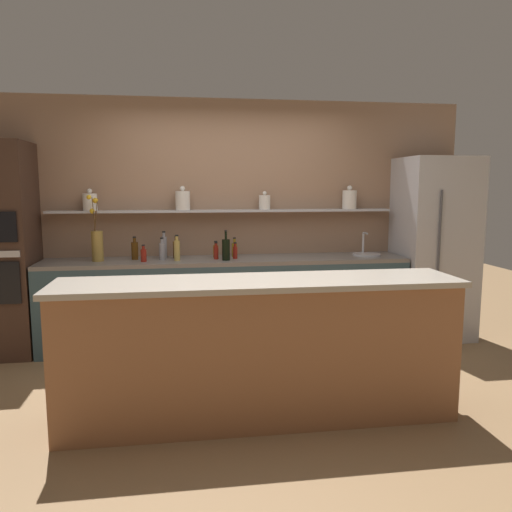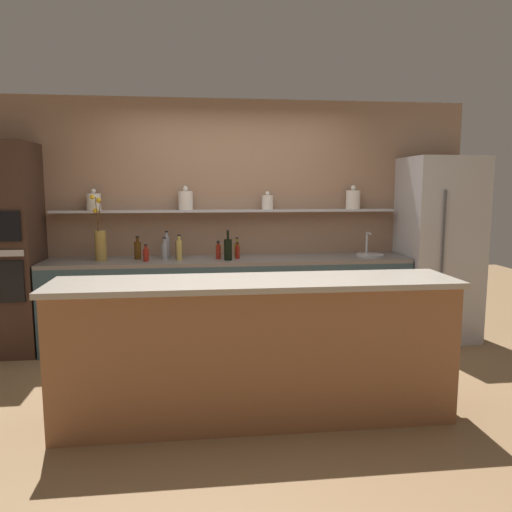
{
  "view_description": "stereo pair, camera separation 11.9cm",
  "coord_description": "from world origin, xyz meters",
  "px_view_note": "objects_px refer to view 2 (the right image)",
  "views": [
    {
      "loc": [
        -0.53,
        -3.92,
        1.66
      ],
      "look_at": [
        0.11,
        0.36,
        1.06
      ],
      "focal_mm": 35.0,
      "sensor_mm": 36.0,
      "label": 1
    },
    {
      "loc": [
        -0.41,
        -3.94,
        1.66
      ],
      "look_at": [
        0.11,
        0.36,
        1.06
      ],
      "focal_mm": 35.0,
      "sensor_mm": 36.0,
      "label": 2
    }
  ],
  "objects_px": {
    "bottle_sauce_0": "(218,252)",
    "bottle_sauce_9": "(237,252)",
    "bottle_spirit_1": "(179,249)",
    "bottle_wine_3": "(228,249)",
    "flower_vase": "(100,242)",
    "bottle_oil_5": "(237,249)",
    "sink_fixture": "(370,254)",
    "bottle_spirit_10": "(167,246)",
    "refrigerator": "(438,249)",
    "bottle_sauce_8": "(146,254)",
    "bottle_spirit_6": "(165,250)",
    "bottle_spirit_7": "(179,249)",
    "bottle_spirit_2": "(138,250)",
    "bottle_sauce_4": "(218,250)",
    "oven_tower": "(6,249)"
  },
  "relations": [
    {
      "from": "bottle_spirit_2",
      "to": "bottle_wine_3",
      "type": "height_order",
      "value": "bottle_wine_3"
    },
    {
      "from": "bottle_sauce_4",
      "to": "bottle_spirit_10",
      "type": "xyz_separation_m",
      "value": [
        -0.54,
        0.02,
        0.05
      ]
    },
    {
      "from": "oven_tower",
      "to": "bottle_spirit_2",
      "type": "bearing_deg",
      "value": 2.62
    },
    {
      "from": "sink_fixture",
      "to": "bottle_sauce_8",
      "type": "distance_m",
      "value": 2.38
    },
    {
      "from": "bottle_oil_5",
      "to": "bottle_spirit_6",
      "type": "height_order",
      "value": "bottle_spirit_6"
    },
    {
      "from": "bottle_sauce_9",
      "to": "bottle_spirit_10",
      "type": "height_order",
      "value": "bottle_spirit_10"
    },
    {
      "from": "bottle_spirit_1",
      "to": "bottle_sauce_4",
      "type": "height_order",
      "value": "bottle_spirit_1"
    },
    {
      "from": "bottle_spirit_10",
      "to": "bottle_spirit_1",
      "type": "bearing_deg",
      "value": -56.28
    },
    {
      "from": "sink_fixture",
      "to": "bottle_spirit_10",
      "type": "height_order",
      "value": "bottle_spirit_10"
    },
    {
      "from": "bottle_spirit_2",
      "to": "bottle_sauce_8",
      "type": "height_order",
      "value": "bottle_spirit_2"
    },
    {
      "from": "bottle_wine_3",
      "to": "bottle_sauce_4",
      "type": "distance_m",
      "value": 0.26
    },
    {
      "from": "flower_vase",
      "to": "bottle_oil_5",
      "type": "relative_size",
      "value": 3.19
    },
    {
      "from": "refrigerator",
      "to": "bottle_spirit_7",
      "type": "distance_m",
      "value": 2.81
    },
    {
      "from": "bottle_oil_5",
      "to": "refrigerator",
      "type": "bearing_deg",
      "value": -3.97
    },
    {
      "from": "bottle_sauce_4",
      "to": "bottle_spirit_10",
      "type": "relative_size",
      "value": 0.62
    },
    {
      "from": "bottle_spirit_2",
      "to": "bottle_sauce_4",
      "type": "bearing_deg",
      "value": 3.65
    },
    {
      "from": "bottle_oil_5",
      "to": "bottle_sauce_8",
      "type": "xyz_separation_m",
      "value": [
        -0.94,
        -0.22,
        -0.01
      ]
    },
    {
      "from": "bottle_spirit_1",
      "to": "bottle_spirit_2",
      "type": "height_order",
      "value": "bottle_spirit_1"
    },
    {
      "from": "refrigerator",
      "to": "flower_vase",
      "type": "height_order",
      "value": "refrigerator"
    },
    {
      "from": "flower_vase",
      "to": "bottle_sauce_8",
      "type": "xyz_separation_m",
      "value": [
        0.46,
        -0.11,
        -0.12
      ]
    },
    {
      "from": "oven_tower",
      "to": "sink_fixture",
      "type": "distance_m",
      "value": 3.75
    },
    {
      "from": "flower_vase",
      "to": "bottle_spirit_2",
      "type": "xyz_separation_m",
      "value": [
        0.36,
        0.05,
        -0.1
      ]
    },
    {
      "from": "bottle_spirit_7",
      "to": "bottle_sauce_9",
      "type": "distance_m",
      "value": 0.62
    },
    {
      "from": "bottle_wine_3",
      "to": "refrigerator",
      "type": "bearing_deg",
      "value": 2.3
    },
    {
      "from": "sink_fixture",
      "to": "bottle_spirit_6",
      "type": "distance_m",
      "value": 2.2
    },
    {
      "from": "refrigerator",
      "to": "sink_fixture",
      "type": "height_order",
      "value": "refrigerator"
    },
    {
      "from": "sink_fixture",
      "to": "bottle_sauce_0",
      "type": "relative_size",
      "value": 1.68
    },
    {
      "from": "sink_fixture",
      "to": "bottle_wine_3",
      "type": "height_order",
      "value": "bottle_wine_3"
    },
    {
      "from": "sink_fixture",
      "to": "bottle_spirit_10",
      "type": "bearing_deg",
      "value": 176.96
    },
    {
      "from": "bottle_spirit_1",
      "to": "bottle_wine_3",
      "type": "height_order",
      "value": "bottle_wine_3"
    },
    {
      "from": "sink_fixture",
      "to": "bottle_spirit_6",
      "type": "height_order",
      "value": "sink_fixture"
    },
    {
      "from": "bottle_wine_3",
      "to": "sink_fixture",
      "type": "bearing_deg",
      "value": 5.21
    },
    {
      "from": "refrigerator",
      "to": "bottle_sauce_0",
      "type": "bearing_deg",
      "value": 179.97
    },
    {
      "from": "bottle_sauce_0",
      "to": "bottle_sauce_9",
      "type": "bearing_deg",
      "value": 2.83
    },
    {
      "from": "refrigerator",
      "to": "bottle_spirit_1",
      "type": "bearing_deg",
      "value": -179.2
    },
    {
      "from": "bottle_spirit_6",
      "to": "bottle_spirit_7",
      "type": "bearing_deg",
      "value": 34.34
    },
    {
      "from": "bottle_spirit_7",
      "to": "bottle_sauce_9",
      "type": "relative_size",
      "value": 1.36
    },
    {
      "from": "bottle_wine_3",
      "to": "bottle_spirit_10",
      "type": "relative_size",
      "value": 1.09
    },
    {
      "from": "oven_tower",
      "to": "refrigerator",
      "type": "bearing_deg",
      "value": -0.47
    },
    {
      "from": "bottle_wine_3",
      "to": "bottle_spirit_6",
      "type": "height_order",
      "value": "bottle_wine_3"
    },
    {
      "from": "bottle_sauce_4",
      "to": "bottle_sauce_9",
      "type": "relative_size",
      "value": 1.01
    },
    {
      "from": "bottle_spirit_6",
      "to": "bottle_spirit_7",
      "type": "height_order",
      "value": "bottle_spirit_7"
    },
    {
      "from": "flower_vase",
      "to": "bottle_oil_5",
      "type": "distance_m",
      "value": 1.41
    },
    {
      "from": "refrigerator",
      "to": "bottle_spirit_1",
      "type": "height_order",
      "value": "refrigerator"
    },
    {
      "from": "oven_tower",
      "to": "bottle_spirit_10",
      "type": "distance_m",
      "value": 1.57
    },
    {
      "from": "bottle_spirit_6",
      "to": "bottle_sauce_9",
      "type": "xyz_separation_m",
      "value": [
        0.75,
        -0.03,
        -0.02
      ]
    },
    {
      "from": "bottle_sauce_8",
      "to": "bottle_wine_3",
      "type": "bearing_deg",
      "value": -1.66
    },
    {
      "from": "bottle_spirit_7",
      "to": "bottle_sauce_4",
      "type": "bearing_deg",
      "value": 1.98
    },
    {
      "from": "bottle_spirit_2",
      "to": "bottle_spirit_6",
      "type": "distance_m",
      "value": 0.29
    },
    {
      "from": "refrigerator",
      "to": "bottle_sauce_8",
      "type": "height_order",
      "value": "refrigerator"
    }
  ]
}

